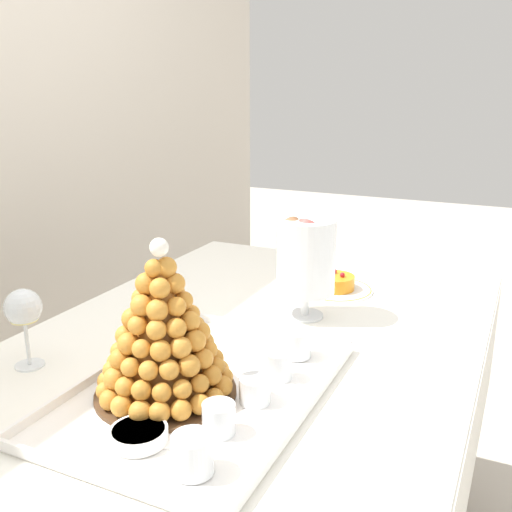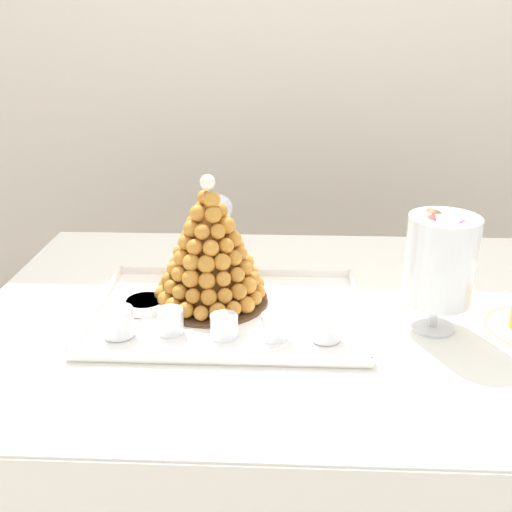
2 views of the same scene
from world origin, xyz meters
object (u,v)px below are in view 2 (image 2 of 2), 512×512
Objects in this scene: croquembouche at (210,254)px; wine_glass at (219,210)px; dessert_cup_mid_left at (170,322)px; creme_brulee_ramekin at (145,304)px; macaron_goblet at (440,261)px; dessert_cup_centre at (224,327)px; dessert_cup_mid_right at (274,327)px; dessert_cup_right at (327,327)px; dessert_cup_left at (118,323)px; serving_tray at (227,313)px.

croquembouche is 1.79× the size of wine_glass.
croquembouche is 5.43× the size of dessert_cup_mid_left.
croquembouche is 0.33m from wine_glass.
creme_brulee_ramekin is 0.36× the size of macaron_goblet.
dessert_cup_mid_right reaches higher than dessert_cup_centre.
dessert_cup_right is at bearing -1.90° from dessert_cup_mid_left.
dessert_cup_mid_right is at bearing -48.26° from croquembouche.
wine_glass is (0.16, 0.49, 0.09)m from dessert_cup_left.
macaron_goblet is (0.23, 0.07, 0.12)m from dessert_cup_right.
dessert_cup_centre is at bearing -179.75° from dessert_cup_right.
dessert_cup_left is at bearing -152.46° from serving_tray.
dessert_cup_mid_right reaches higher than dessert_cup_mid_left.
dessert_cup_right is at bearing 2.45° from dessert_cup_mid_right.
croquembouche reaches higher than macaron_goblet.
dessert_cup_right reaches higher than dessert_cup_mid_right.
croquembouche is (-0.04, 0.05, 0.12)m from serving_tray.
croquembouche is 0.19m from dessert_cup_mid_left.
croquembouche reaches higher than creme_brulee_ramekin.
wine_glass reaches higher than dessert_cup_mid_right.
dessert_cup_right is (0.21, 0.00, 0.00)m from dessert_cup_centre.
creme_brulee_ramekin is at bearing -162.86° from croquembouche.
creme_brulee_ramekin is at bearing 177.73° from serving_tray.
dessert_cup_centre is 0.22× the size of macaron_goblet.
macaron_goblet reaches higher than serving_tray.
dessert_cup_mid_left is at bearing -114.40° from croquembouche.
dessert_cup_centre is at bearing -83.33° from wine_glass.
macaron_goblet is (0.48, -0.09, 0.03)m from croquembouche.
wine_glass is (-0.16, 0.49, 0.09)m from dessert_cup_mid_right.
macaron_goblet reaches higher than dessert_cup_left.
macaron_goblet is at bearing -40.14° from wine_glass.
macaron_goblet is at bearing -10.65° from croquembouche.
dessert_cup_mid_left is 0.88× the size of dessert_cup_right.
dessert_cup_right is 0.37× the size of wine_glass.
serving_tray is 6.29× the size of creme_brulee_ramekin.
dessert_cup_left reaches higher than creme_brulee_ramekin.
dessert_cup_mid_left is 0.32m from dessert_cup_right.
dessert_cup_mid_right is at bearing -4.08° from dessert_cup_mid_left.
croquembouche is 0.49m from macaron_goblet.
wine_glass reaches higher than creme_brulee_ramekin.
dessert_cup_centre is 0.22m from creme_brulee_ramekin.
macaron_goblet is at bearing 12.31° from dessert_cup_mid_right.
dessert_cup_centre reaches higher than serving_tray.
croquembouche is 0.18m from creme_brulee_ramekin.
dessert_cup_right reaches higher than serving_tray.
croquembouche is 4.80× the size of dessert_cup_right.
serving_tray is 9.54× the size of dessert_cup_right.
dessert_cup_mid_right is 0.37m from macaron_goblet.
creme_brulee_ramekin is 0.41m from wine_glass.
dessert_cup_mid_left is 0.57m from macaron_goblet.
croquembouche reaches higher than dessert_cup_left.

